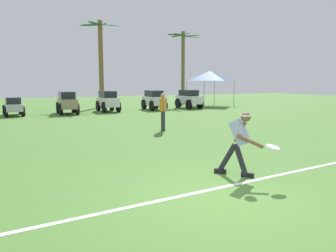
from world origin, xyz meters
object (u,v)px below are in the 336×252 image
at_px(teammate_near_sideline, 163,108).
at_px(parked_car_slot_f, 189,99).
at_px(palm_tree_left_of_centre, 101,58).
at_px(frisbee_in_flight, 273,147).
at_px(palm_tree_right_of_centre, 183,60).
at_px(parked_car_slot_d, 108,101).
at_px(parked_car_slot_c, 67,102).
at_px(parked_car_slot_b, 13,106).
at_px(parked_car_slot_e, 154,99).
at_px(frisbee_thrower, 239,140).
at_px(event_tent, 210,76).

relative_size(teammate_near_sideline, parked_car_slot_f, 0.65).
bearing_deg(palm_tree_left_of_centre, parked_car_slot_f, -35.94).
xyz_separation_m(frisbee_in_flight, parked_car_slot_f, (7.73, 17.11, 0.00)).
height_order(frisbee_in_flight, teammate_near_sideline, teammate_near_sideline).
xyz_separation_m(palm_tree_left_of_centre, palm_tree_right_of_centre, (7.57, 0.28, 0.12)).
bearing_deg(frisbee_in_flight, parked_car_slot_d, 85.39).
height_order(frisbee_in_flight, parked_car_slot_c, parked_car_slot_c).
distance_m(parked_car_slot_b, parked_car_slot_c, 3.12).
distance_m(parked_car_slot_e, palm_tree_right_of_centre, 7.29).
relative_size(frisbee_thrower, palm_tree_left_of_centre, 0.21).
xyz_separation_m(parked_car_slot_e, event_tent, (5.89, 1.70, 1.77)).
height_order(frisbee_thrower, parked_car_slot_e, frisbee_thrower).
bearing_deg(parked_car_slot_d, parked_car_slot_e, -0.12).
bearing_deg(parked_car_slot_e, frisbee_thrower, -107.24).
bearing_deg(teammate_near_sideline, palm_tree_left_of_centre, 85.89).
bearing_deg(parked_car_slot_c, frisbee_in_flight, -85.22).
bearing_deg(frisbee_thrower, frisbee_in_flight, -70.10).
height_order(parked_car_slot_d, palm_tree_left_of_centre, palm_tree_left_of_centre).
bearing_deg(parked_car_slot_d, parked_car_slot_c, -170.41).
bearing_deg(parked_car_slot_f, palm_tree_right_of_centre, 66.94).
distance_m(frisbee_thrower, parked_car_slot_b, 16.70).
relative_size(teammate_near_sideline, palm_tree_left_of_centre, 0.23).
relative_size(frisbee_thrower, teammate_near_sideline, 0.90).
relative_size(teammate_near_sideline, parked_car_slot_d, 0.66).
bearing_deg(parked_car_slot_b, frisbee_thrower, -75.32).
xyz_separation_m(frisbee_thrower, event_tent, (10.96, 18.05, 1.72)).
bearing_deg(event_tent, parked_car_slot_f, -150.57).
distance_m(frisbee_thrower, palm_tree_left_of_centre, 20.86).
relative_size(frisbee_in_flight, parked_car_slot_e, 0.16).
height_order(parked_car_slot_d, parked_car_slot_e, same).
height_order(frisbee_thrower, palm_tree_left_of_centre, palm_tree_left_of_centre).
distance_m(frisbee_thrower, parked_car_slot_c, 15.93).
xyz_separation_m(teammate_near_sideline, event_tent, (9.65, 11.36, 1.57)).
bearing_deg(event_tent, palm_tree_right_of_centre, 111.61).
relative_size(teammate_near_sideline, parked_car_slot_c, 0.66).
height_order(teammate_near_sideline, palm_tree_left_of_centre, palm_tree_left_of_centre).
xyz_separation_m(parked_car_slot_c, parked_car_slot_e, (6.20, 0.46, 0.00)).
bearing_deg(teammate_near_sideline, parked_car_slot_d, 88.02).
xyz_separation_m(palm_tree_right_of_centre, event_tent, (1.09, -2.74, -1.47)).
bearing_deg(palm_tree_right_of_centre, parked_car_slot_c, -156.00).
distance_m(parked_car_slot_c, palm_tree_left_of_centre, 6.54).
bearing_deg(palm_tree_right_of_centre, palm_tree_left_of_centre, -177.87).
xyz_separation_m(frisbee_thrower, parked_car_slot_f, (8.00, 16.38, -0.05)).
bearing_deg(palm_tree_right_of_centre, parked_car_slot_b, -161.80).
xyz_separation_m(parked_car_slot_b, event_tent, (15.19, 1.90, 1.94)).
bearing_deg(parked_car_slot_f, event_tent, 29.43).
bearing_deg(parked_car_slot_c, parked_car_slot_b, 175.22).
bearing_deg(frisbee_in_flight, parked_car_slot_f, 65.68).
bearing_deg(parked_car_slot_d, palm_tree_left_of_centre, 80.99).
bearing_deg(palm_tree_right_of_centre, frisbee_in_flight, -114.06).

